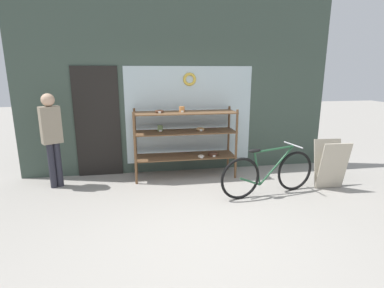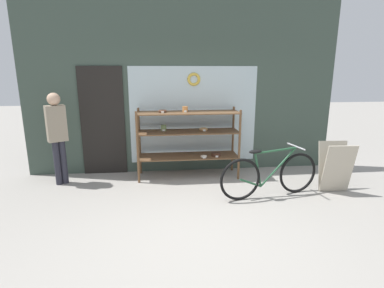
% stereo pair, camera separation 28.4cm
% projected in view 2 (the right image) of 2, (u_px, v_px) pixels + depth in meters
% --- Properties ---
extents(ground_plane, '(30.00, 30.00, 0.00)m').
position_uv_depth(ground_plane, '(198.00, 227.00, 3.96)').
color(ground_plane, gray).
extents(storefront_facade, '(6.13, 0.13, 3.66)m').
position_uv_depth(storefront_facade, '(182.00, 83.00, 5.85)').
color(storefront_facade, '#3D4C42').
rests_on(storefront_facade, ground_plane).
extents(display_case, '(1.92, 0.56, 1.37)m').
position_uv_depth(display_case, '(188.00, 135.00, 5.68)').
color(display_case, brown).
rests_on(display_case, ground_plane).
extents(bicycle, '(1.73, 0.50, 0.82)m').
position_uv_depth(bicycle, '(270.00, 175.00, 4.85)').
color(bicycle, black).
rests_on(bicycle, ground_plane).
extents(sandwich_board, '(0.51, 0.41, 0.84)m').
position_uv_depth(sandwich_board, '(335.00, 167.00, 5.05)').
color(sandwich_board, '#B2A893').
rests_on(sandwich_board, ground_plane).
extents(pedestrian, '(0.37, 0.32, 1.65)m').
position_uv_depth(pedestrian, '(57.00, 132.00, 5.26)').
color(pedestrian, '#282833').
rests_on(pedestrian, ground_plane).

